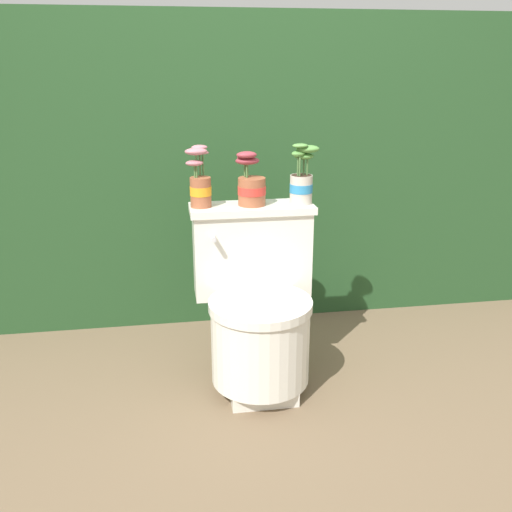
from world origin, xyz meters
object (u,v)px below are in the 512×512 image
Objects in this scene: toilet at (257,310)px; potted_plant_middle at (302,180)px; potted_plant_left at (200,183)px; potted_plant_midleft at (251,185)px.

potted_plant_middle reaches higher than toilet.
potted_plant_middle is (0.42, -0.01, 0.00)m from potted_plant_left.
potted_plant_middle is at bearing -2.81° from potted_plant_midleft.
potted_plant_midleft is 0.21m from potted_plant_middle.
potted_plant_left reaches higher than toilet.
toilet is 0.57m from potted_plant_left.
toilet is 0.52m from potted_plant_midleft.
potted_plant_midleft reaches higher than toilet.
toilet is at bearing -146.74° from potted_plant_middle.
potted_plant_middle is (0.21, -0.01, 0.02)m from potted_plant_midleft.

